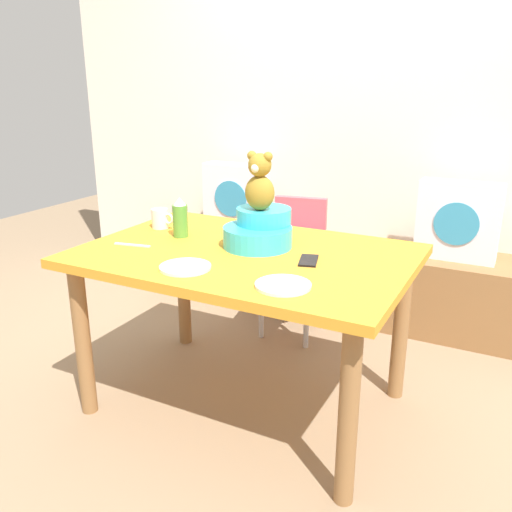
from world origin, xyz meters
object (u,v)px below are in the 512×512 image
at_px(infant_seat_teal, 260,230).
at_px(pillow_floral_right, 458,221).
at_px(pillow_floral_left, 236,197).
at_px(cell_phone, 308,261).
at_px(dining_table, 245,273).
at_px(ketchup_bottle, 180,218).
at_px(dinner_plate_near, 185,267).
at_px(coffee_mug, 160,219).
at_px(teddy_bear, 260,183).
at_px(dinner_plate_far, 283,285).
at_px(highchair, 295,248).

bearing_deg(infant_seat_teal, pillow_floral_right, 57.98).
xyz_separation_m(pillow_floral_left, cell_phone, (1.01, -1.20, 0.06)).
xyz_separation_m(dining_table, ketchup_bottle, (-0.37, 0.06, 0.18)).
bearing_deg(cell_phone, dinner_plate_near, -159.22).
xyz_separation_m(ketchup_bottle, dinner_plate_near, (0.27, -0.36, -0.08)).
xyz_separation_m(pillow_floral_right, cell_phone, (-0.41, -1.20, 0.06)).
height_order(pillow_floral_right, coffee_mug, pillow_floral_right).
distance_m(infant_seat_teal, cell_phone, 0.30).
bearing_deg(cell_phone, teddy_bear, 142.55).
xyz_separation_m(pillow_floral_right, ketchup_bottle, (-1.08, -1.14, 0.15)).
bearing_deg(pillow_floral_right, dining_table, -120.34).
relative_size(ketchup_bottle, cell_phone, 1.28).
bearing_deg(dinner_plate_far, pillow_floral_left, 124.63).
bearing_deg(teddy_bear, pillow_floral_right, 57.99).
bearing_deg(teddy_bear, infant_seat_teal, 90.00).
height_order(coffee_mug, cell_phone, coffee_mug).
height_order(ketchup_bottle, cell_phone, ketchup_bottle).
xyz_separation_m(dining_table, cell_phone, (0.29, -0.00, 0.10)).
bearing_deg(infant_seat_teal, dining_table, -98.92).
bearing_deg(ketchup_bottle, infant_seat_teal, 6.23).
bearing_deg(teddy_bear, pillow_floral_left, 123.94).
xyz_separation_m(teddy_bear, coffee_mug, (-0.56, 0.04, -0.23)).
relative_size(pillow_floral_right, teddy_bear, 1.76).
xyz_separation_m(dining_table, dinner_plate_far, (0.31, -0.30, 0.10)).
bearing_deg(infant_seat_teal, teddy_bear, -90.00).
height_order(pillow_floral_right, dining_table, pillow_floral_right).
bearing_deg(ketchup_bottle, dinner_plate_far, -27.76).
distance_m(highchair, dinner_plate_far, 1.19).
bearing_deg(cell_phone, coffee_mug, 153.80).
xyz_separation_m(pillow_floral_left, coffee_mug, (0.18, -1.06, 0.11)).
relative_size(pillow_floral_right, dining_table, 0.32).
relative_size(pillow_floral_left, ketchup_bottle, 2.38).
bearing_deg(pillow_floral_right, teddy_bear, -122.01).
bearing_deg(cell_phone, dinner_plate_far, -101.58).
relative_size(pillow_floral_left, pillow_floral_right, 1.00).
height_order(highchair, dinner_plate_far, highchair).
xyz_separation_m(coffee_mug, dinner_plate_far, (0.86, -0.44, -0.04)).
relative_size(pillow_floral_left, dining_table, 0.32).
distance_m(pillow_floral_right, dinner_plate_near, 1.70).
relative_size(infant_seat_teal, ketchup_bottle, 1.78).
relative_size(dining_table, ketchup_bottle, 7.47).
distance_m(teddy_bear, coffee_mug, 0.61).
height_order(pillow_floral_left, dinner_plate_near, pillow_floral_left).
bearing_deg(pillow_floral_left, highchair, -33.85).
relative_size(ketchup_bottle, dinner_plate_far, 0.92).
height_order(dinner_plate_near, dinner_plate_far, same).
bearing_deg(highchair, dinner_plate_far, -68.97).
height_order(dining_table, dinner_plate_near, dinner_plate_near).
bearing_deg(dinner_plate_near, pillow_floral_left, 112.53).
relative_size(dining_table, highchair, 1.75).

